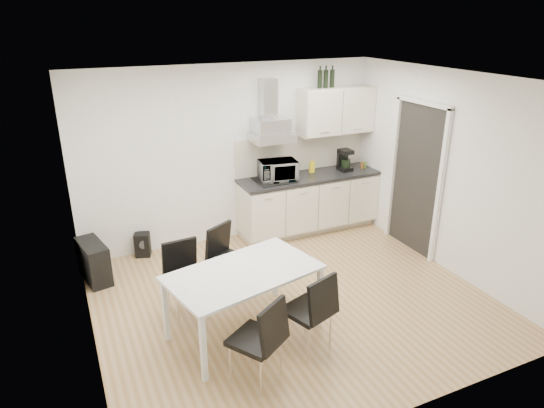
# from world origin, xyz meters

# --- Properties ---
(ground) EXTENTS (4.50, 4.50, 0.00)m
(ground) POSITION_xyz_m (0.00, 0.00, 0.00)
(ground) COLOR tan
(ground) RESTS_ON ground
(wall_back) EXTENTS (4.50, 0.10, 2.60)m
(wall_back) POSITION_xyz_m (0.00, 2.00, 1.30)
(wall_back) COLOR white
(wall_back) RESTS_ON ground
(wall_front) EXTENTS (4.50, 0.10, 2.60)m
(wall_front) POSITION_xyz_m (0.00, -2.00, 1.30)
(wall_front) COLOR white
(wall_front) RESTS_ON ground
(wall_left) EXTENTS (0.10, 4.00, 2.60)m
(wall_left) POSITION_xyz_m (-2.25, 0.00, 1.30)
(wall_left) COLOR white
(wall_left) RESTS_ON ground
(wall_right) EXTENTS (0.10, 4.00, 2.60)m
(wall_right) POSITION_xyz_m (2.25, 0.00, 1.30)
(wall_right) COLOR white
(wall_right) RESTS_ON ground
(ceiling) EXTENTS (4.50, 4.50, 0.00)m
(ceiling) POSITION_xyz_m (0.00, 0.00, 2.60)
(ceiling) COLOR white
(ceiling) RESTS_ON wall_back
(doorway) EXTENTS (0.08, 1.04, 2.10)m
(doorway) POSITION_xyz_m (2.21, 0.55, 1.05)
(doorway) COLOR white
(doorway) RESTS_ON ground
(kitchenette) EXTENTS (2.22, 0.64, 2.52)m
(kitchenette) POSITION_xyz_m (1.19, 1.73, 0.83)
(kitchenette) COLOR beige
(kitchenette) RESTS_ON ground
(dining_table) EXTENTS (1.70, 1.20, 0.75)m
(dining_table) POSITION_xyz_m (-0.75, -0.37, 0.68)
(dining_table) COLOR white
(dining_table) RESTS_ON ground
(chair_far_left) EXTENTS (0.48, 0.53, 0.88)m
(chair_far_left) POSITION_xyz_m (-1.22, 0.19, 0.44)
(chair_far_left) COLOR black
(chair_far_left) RESTS_ON ground
(chair_far_right) EXTENTS (0.63, 0.65, 0.88)m
(chair_far_right) POSITION_xyz_m (-0.60, 0.42, 0.44)
(chair_far_right) COLOR black
(chair_far_right) RESTS_ON ground
(chair_near_left) EXTENTS (0.64, 0.66, 0.88)m
(chair_near_left) POSITION_xyz_m (-0.92, -1.09, 0.44)
(chair_near_left) COLOR black
(chair_near_left) RESTS_ON ground
(chair_near_right) EXTENTS (0.58, 0.62, 0.88)m
(chair_near_right) POSITION_xyz_m (-0.27, -0.88, 0.44)
(chair_near_right) COLOR black
(chair_near_right) RESTS_ON ground
(guitar_amp) EXTENTS (0.39, 0.67, 0.52)m
(guitar_amp) POSITION_xyz_m (-2.10, 1.48, 0.26)
(guitar_amp) COLOR black
(guitar_amp) RESTS_ON ground
(floor_speaker) EXTENTS (0.25, 0.24, 0.34)m
(floor_speaker) POSITION_xyz_m (-1.41, 1.90, 0.17)
(floor_speaker) COLOR black
(floor_speaker) RESTS_ON ground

